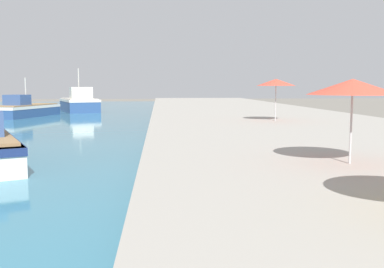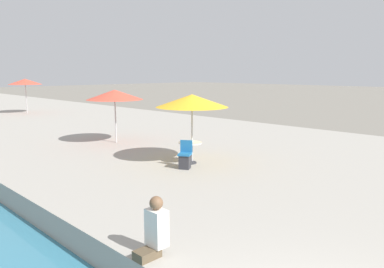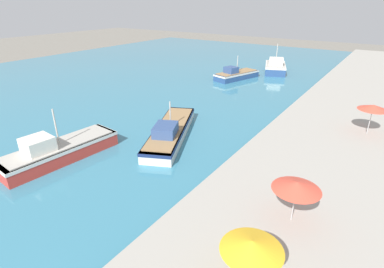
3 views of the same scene
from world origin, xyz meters
name	(u,v)px [view 3 (image 3 of 3)]	position (x,y,z in m)	size (l,w,h in m)	color
water_basin	(138,72)	(-28.00, 37.00, 0.02)	(56.00, 90.00, 0.04)	teal
quay_promenade	(376,108)	(8.00, 37.00, 0.33)	(16.00, 90.00, 0.66)	#A39E93
fishing_boat_near	(58,150)	(-11.34, 10.54, 0.85)	(3.49, 9.07, 4.08)	red
fishing_boat_mid	(170,131)	(-6.68, 18.52, 0.70)	(6.83, 10.85, 3.33)	silver
fishing_boat_far	(236,74)	(-11.67, 41.78, 0.75)	(4.68, 8.16, 3.57)	navy
fishing_boat_distant	(275,67)	(-8.21, 49.68, 0.98)	(5.57, 7.93, 4.76)	navy
cafe_umbrella_pink	(252,245)	(5.64, 7.77, 2.81)	(2.49, 2.49, 2.37)	#B7B7B7
cafe_umbrella_white	(297,186)	(5.87, 12.80, 2.80)	(2.49, 2.49, 2.36)	#B7B7B7
cafe_umbrella_striped	(373,107)	(7.90, 27.84, 3.06)	(2.45, 2.45, 2.62)	#B7B7B7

